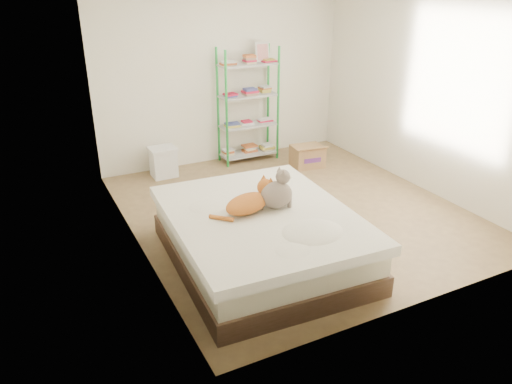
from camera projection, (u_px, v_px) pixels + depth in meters
room at (297, 106)px, 5.57m from camera, size 3.81×4.21×2.61m
bed at (261, 237)px, 4.93m from camera, size 1.80×2.20×0.54m
orange_cat at (247, 201)px, 4.78m from camera, size 0.64×0.46×0.23m
grey_cat at (276, 189)px, 4.85m from camera, size 0.36×0.31×0.39m
shelf_unit at (249, 107)px, 7.42m from camera, size 0.88×0.36×1.74m
cardboard_box at (307, 156)px, 7.41m from camera, size 0.48×0.47×0.36m
white_bin at (163, 162)px, 7.03m from camera, size 0.37×0.33×0.43m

